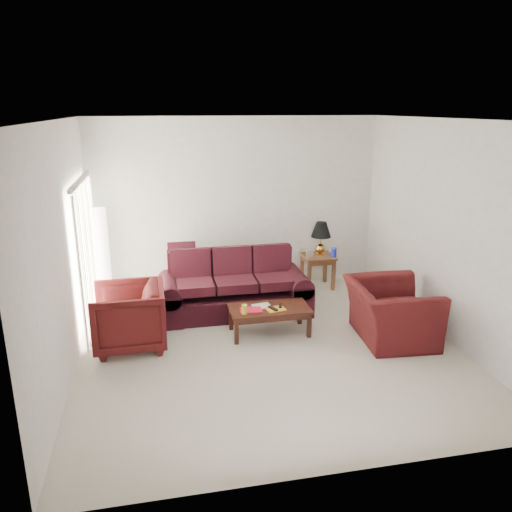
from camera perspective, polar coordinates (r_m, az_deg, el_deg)
The scene contains 19 objects.
floor at distance 6.91m, azimuth 1.44°, elevation -10.38°, with size 5.00×5.00×0.00m, color beige.
blinds at distance 7.64m, azimuth -18.79°, elevation 0.11°, with size 0.10×2.00×2.16m, color silver.
sofa at distance 7.82m, azimuth -2.52°, elevation -3.23°, with size 2.35×1.01×0.96m, color black, non-canonical shape.
throw_pillow at distance 8.42m, azimuth -8.47°, elevation 0.05°, with size 0.46×0.13×0.46m, color black.
end_table at distance 9.07m, azimuth 7.03°, elevation -1.72°, with size 0.55×0.55×0.60m, color #54321C, non-canonical shape.
table_lamp at distance 8.94m, azimuth 7.41°, elevation 2.00°, with size 0.36×0.36×0.60m, color gold, non-canonical shape.
clock at distance 8.82m, azimuth 6.18°, elevation 0.27°, with size 0.14×0.05×0.14m, color silver.
blue_canister at distance 8.91m, azimuth 8.87°, elevation 0.43°, with size 0.10×0.10×0.16m, color #1D24BE.
picture_frame at distance 9.07m, azimuth 5.62°, elevation 0.80°, with size 0.12×0.02×0.15m, color silver.
floor_lamp at distance 8.47m, azimuth -17.12°, elevation -0.01°, with size 0.27×0.27×1.63m, color white, non-canonical shape.
armchair_left at distance 6.97m, azimuth -14.32°, elevation -6.76°, with size 0.93×0.95×0.87m, color #3D0E0E.
armchair_right at distance 7.24m, azimuth 15.12°, elevation -6.19°, with size 1.23×1.07×0.80m, color #3E0E10.
coffee_table at distance 7.22m, azimuth 1.55°, elevation -7.38°, with size 1.14×0.57×0.40m, color black, non-canonical shape.
magazine_red at distance 7.03m, azimuth -0.59°, elevation -6.21°, with size 0.30×0.22×0.02m, color red.
magazine_white at distance 7.18m, azimuth 0.67°, elevation -5.73°, with size 0.26×0.19×0.01m, color silver.
magazine_orange at distance 7.08m, azimuth 2.27°, elevation -6.07°, with size 0.26×0.19×0.01m, color #F0A61C.
remote_a at distance 7.05m, azimuth 1.95°, elevation -6.00°, with size 0.05×0.18×0.02m, color black.
remote_b at distance 7.15m, azimuth 2.82°, elevation -5.68°, with size 0.04×0.15×0.02m, color black.
yellow_glass at distance 6.91m, azimuth -1.33°, elevation -6.11°, with size 0.08×0.08×0.13m, color gold.
Camera 1 is at (-1.41, -5.99, 3.15)m, focal length 35.00 mm.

